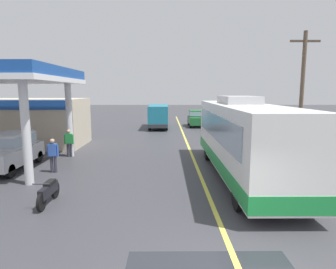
{
  "coord_description": "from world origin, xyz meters",
  "views": [
    {
      "loc": [
        -1.61,
        -5.44,
        3.9
      ],
      "look_at": [
        -1.5,
        10.0,
        1.6
      ],
      "focal_mm": 30.86,
      "sensor_mm": 36.0,
      "label": 1
    }
  ],
  "objects_px": {
    "pedestrian_by_shop": "(69,142)",
    "minibus_opposing_lane": "(159,114)",
    "motorcycle_parked_forecourt": "(49,192)",
    "car_at_pump": "(11,149)",
    "pedestrian_near_pump": "(53,154)",
    "car_trailing_behind_bus": "(196,117)",
    "coach_bus_main": "(243,140)"
  },
  "relations": [
    {
      "from": "pedestrian_by_shop",
      "to": "minibus_opposing_lane",
      "type": "bearing_deg",
      "value": 70.12
    },
    {
      "from": "minibus_opposing_lane",
      "to": "motorcycle_parked_forecourt",
      "type": "xyz_separation_m",
      "value": [
        -3.31,
        -21.31,
        -1.03
      ]
    },
    {
      "from": "car_at_pump",
      "to": "minibus_opposing_lane",
      "type": "xyz_separation_m",
      "value": [
        7.07,
        16.64,
        0.46
      ]
    },
    {
      "from": "pedestrian_near_pump",
      "to": "car_trailing_behind_bus",
      "type": "height_order",
      "value": "car_trailing_behind_bus"
    },
    {
      "from": "car_trailing_behind_bus",
      "to": "coach_bus_main",
      "type": "bearing_deg",
      "value": -89.73
    },
    {
      "from": "car_at_pump",
      "to": "coach_bus_main",
      "type": "bearing_deg",
      "value": -6.75
    },
    {
      "from": "pedestrian_near_pump",
      "to": "pedestrian_by_shop",
      "type": "height_order",
      "value": "same"
    },
    {
      "from": "minibus_opposing_lane",
      "to": "pedestrian_by_shop",
      "type": "height_order",
      "value": "minibus_opposing_lane"
    },
    {
      "from": "pedestrian_by_shop",
      "to": "coach_bus_main",
      "type": "bearing_deg",
      "value": -23.57
    },
    {
      "from": "coach_bus_main",
      "to": "car_trailing_behind_bus",
      "type": "relative_size",
      "value": 2.63
    },
    {
      "from": "motorcycle_parked_forecourt",
      "to": "coach_bus_main",
      "type": "bearing_deg",
      "value": 23.57
    },
    {
      "from": "minibus_opposing_lane",
      "to": "car_trailing_behind_bus",
      "type": "height_order",
      "value": "minibus_opposing_lane"
    },
    {
      "from": "minibus_opposing_lane",
      "to": "pedestrian_by_shop",
      "type": "bearing_deg",
      "value": -109.88
    },
    {
      "from": "motorcycle_parked_forecourt",
      "to": "car_trailing_behind_bus",
      "type": "height_order",
      "value": "car_trailing_behind_bus"
    },
    {
      "from": "car_at_pump",
      "to": "car_trailing_behind_bus",
      "type": "relative_size",
      "value": 1.0
    },
    {
      "from": "coach_bus_main",
      "to": "motorcycle_parked_forecourt",
      "type": "bearing_deg",
      "value": -156.43
    },
    {
      "from": "pedestrian_near_pump",
      "to": "pedestrian_by_shop",
      "type": "distance_m",
      "value": 3.43
    },
    {
      "from": "coach_bus_main",
      "to": "pedestrian_by_shop",
      "type": "relative_size",
      "value": 6.65
    },
    {
      "from": "car_trailing_behind_bus",
      "to": "car_at_pump",
      "type": "bearing_deg",
      "value": -121.93
    },
    {
      "from": "motorcycle_parked_forecourt",
      "to": "pedestrian_by_shop",
      "type": "distance_m",
      "value": 7.62
    },
    {
      "from": "minibus_opposing_lane",
      "to": "pedestrian_by_shop",
      "type": "xyz_separation_m",
      "value": [
        -5.03,
        -13.91,
        -0.54
      ]
    },
    {
      "from": "motorcycle_parked_forecourt",
      "to": "pedestrian_near_pump",
      "type": "bearing_deg",
      "value": 108.84
    },
    {
      "from": "motorcycle_parked_forecourt",
      "to": "pedestrian_by_shop",
      "type": "relative_size",
      "value": 1.08
    },
    {
      "from": "car_at_pump",
      "to": "motorcycle_parked_forecourt",
      "type": "bearing_deg",
      "value": -51.21
    },
    {
      "from": "car_at_pump",
      "to": "pedestrian_by_shop",
      "type": "bearing_deg",
      "value": 53.29
    },
    {
      "from": "minibus_opposing_lane",
      "to": "motorcycle_parked_forecourt",
      "type": "bearing_deg",
      "value": -98.82
    },
    {
      "from": "car_trailing_behind_bus",
      "to": "motorcycle_parked_forecourt",
      "type": "bearing_deg",
      "value": -108.29
    },
    {
      "from": "minibus_opposing_lane",
      "to": "car_trailing_behind_bus",
      "type": "distance_m",
      "value": 4.5
    },
    {
      "from": "motorcycle_parked_forecourt",
      "to": "pedestrian_by_shop",
      "type": "height_order",
      "value": "pedestrian_by_shop"
    },
    {
      "from": "pedestrian_near_pump",
      "to": "pedestrian_by_shop",
      "type": "relative_size",
      "value": 1.0
    },
    {
      "from": "minibus_opposing_lane",
      "to": "car_at_pump",
      "type": "bearing_deg",
      "value": -113.01
    },
    {
      "from": "minibus_opposing_lane",
      "to": "pedestrian_near_pump",
      "type": "bearing_deg",
      "value": -105.09
    }
  ]
}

